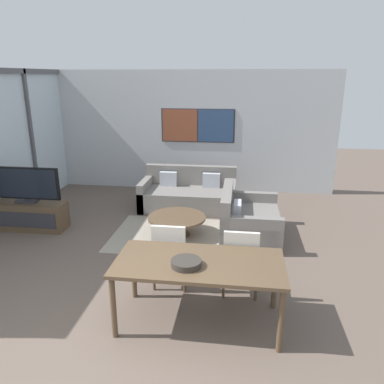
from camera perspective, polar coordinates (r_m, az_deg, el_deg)
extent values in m
plane|color=brown|center=(4.08, -15.25, -24.10)|extent=(24.00, 24.00, 0.00)
cube|color=silver|center=(8.94, -1.23, 9.19)|extent=(7.03, 0.06, 2.80)
cube|color=#2D2D33|center=(8.84, 0.88, 10.08)|extent=(1.72, 0.01, 0.78)
cube|color=brown|center=(8.89, -1.85, 10.12)|extent=(0.82, 0.02, 0.74)
cube|color=navy|center=(8.79, 3.63, 10.01)|extent=(0.82, 0.02, 0.74)
cube|color=#515156|center=(8.55, -23.25, 7.43)|extent=(0.07, 0.08, 2.80)
cube|color=gray|center=(6.57, -2.29, -6.57)|extent=(2.23, 1.66, 0.01)
cube|color=brown|center=(7.38, -23.59, -3.29)|extent=(1.35, 0.43, 0.50)
cube|color=#2D2D33|center=(7.20, -24.48, -3.90)|extent=(1.24, 0.01, 0.27)
cube|color=#2D2D33|center=(7.29, -23.84, -1.27)|extent=(0.36, 0.20, 0.05)
cube|color=#2D2D33|center=(7.27, -23.90, -0.79)|extent=(0.06, 0.03, 0.08)
cube|color=black|center=(7.20, -24.16, 1.24)|extent=(1.28, 0.04, 0.58)
cube|color=black|center=(7.18, -24.25, 1.19)|extent=(1.19, 0.01, 0.52)
cube|color=slate|center=(7.76, -0.57, -1.10)|extent=(1.94, 0.97, 0.42)
cube|color=slate|center=(8.09, -0.17, 1.19)|extent=(1.94, 0.16, 0.83)
cube|color=slate|center=(7.91, -7.05, -0.20)|extent=(0.14, 0.97, 0.60)
cube|color=slate|center=(7.67, 6.10, -0.74)|extent=(0.14, 0.97, 0.60)
cube|color=#B2B7C1|center=(7.95, -3.61, 2.01)|extent=(0.36, 0.12, 0.30)
cube|color=#B2B7C1|center=(7.83, 2.97, 1.78)|extent=(0.36, 0.12, 0.30)
cube|color=slate|center=(6.52, 8.86, -4.98)|extent=(0.97, 1.44, 0.42)
cube|color=slate|center=(6.45, 5.32, -3.14)|extent=(0.16, 1.44, 0.83)
cube|color=slate|center=(5.89, 8.99, -6.56)|extent=(0.97, 0.14, 0.60)
cube|color=slate|center=(7.10, 8.82, -2.33)|extent=(0.97, 0.14, 0.60)
cube|color=#B2B7C1|center=(6.09, 6.92, -2.90)|extent=(0.12, 0.36, 0.30)
cylinder|color=brown|center=(6.56, -2.29, -6.49)|extent=(0.45, 0.45, 0.03)
cylinder|color=brown|center=(6.51, -2.30, -5.35)|extent=(0.18, 0.18, 0.31)
cylinder|color=brown|center=(6.44, -2.32, -3.91)|extent=(0.99, 0.99, 0.04)
cube|color=brown|center=(4.10, 1.11, -10.76)|extent=(1.83, 0.88, 0.04)
cylinder|color=brown|center=(4.15, -11.88, -16.83)|extent=(0.06, 0.06, 0.71)
cylinder|color=brown|center=(3.98, 13.37, -18.59)|extent=(0.06, 0.06, 0.71)
cylinder|color=brown|center=(4.77, -8.86, -11.85)|extent=(0.06, 0.06, 0.71)
cylinder|color=brown|center=(4.62, 12.51, -13.09)|extent=(0.06, 0.06, 0.71)
cube|color=beige|center=(4.97, -3.09, -9.36)|extent=(0.46, 0.46, 0.06)
cube|color=beige|center=(4.68, -3.61, -7.73)|extent=(0.42, 0.05, 0.44)
cylinder|color=brown|center=(4.95, -5.82, -12.61)|extent=(0.04, 0.04, 0.40)
cylinder|color=brown|center=(4.88, -1.12, -12.99)|extent=(0.04, 0.04, 0.40)
cylinder|color=brown|center=(5.29, -4.81, -10.49)|extent=(0.04, 0.04, 0.40)
cylinder|color=brown|center=(5.22, -0.45, -10.79)|extent=(0.04, 0.04, 0.40)
cube|color=beige|center=(4.84, 7.41, -10.24)|extent=(0.46, 0.46, 0.06)
cube|color=beige|center=(4.55, 7.50, -8.64)|extent=(0.42, 0.05, 0.44)
cylinder|color=brown|center=(4.78, 4.81, -13.70)|extent=(0.04, 0.04, 0.40)
cylinder|color=brown|center=(4.79, 9.74, -13.89)|extent=(0.04, 0.04, 0.40)
cylinder|color=brown|center=(5.13, 5.05, -11.42)|extent=(0.04, 0.04, 0.40)
cylinder|color=brown|center=(5.13, 9.60, -11.59)|extent=(0.04, 0.04, 0.40)
cylinder|color=#332D28|center=(3.99, -0.88, -10.77)|extent=(0.32, 0.32, 0.07)
torus|color=#332D28|center=(3.97, -0.88, -10.44)|extent=(0.32, 0.32, 0.02)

